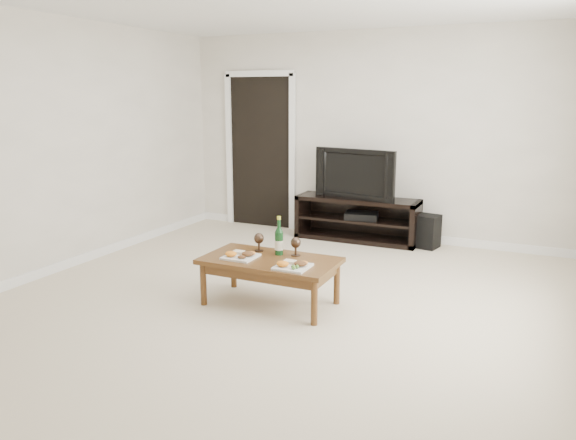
{
  "coord_description": "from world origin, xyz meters",
  "views": [
    {
      "loc": [
        2.06,
        -4.17,
        1.82
      ],
      "look_at": [
        -0.03,
        0.36,
        0.7
      ],
      "focal_mm": 35.0,
      "sensor_mm": 36.0,
      "label": 1
    }
  ],
  "objects_px": {
    "television": "(358,173)",
    "subwoofer": "(427,231)",
    "media_console": "(357,219)",
    "coffee_table": "(270,282)"
  },
  "relations": [
    {
      "from": "media_console",
      "to": "coffee_table",
      "type": "relative_size",
      "value": 1.32
    },
    {
      "from": "media_console",
      "to": "subwoofer",
      "type": "bearing_deg",
      "value": 1.22
    },
    {
      "from": "media_console",
      "to": "coffee_table",
      "type": "bearing_deg",
      "value": -89.89
    },
    {
      "from": "coffee_table",
      "to": "television",
      "type": "bearing_deg",
      "value": 90.11
    },
    {
      "from": "television",
      "to": "subwoofer",
      "type": "relative_size",
      "value": 2.69
    },
    {
      "from": "television",
      "to": "subwoofer",
      "type": "xyz_separation_m",
      "value": [
        0.88,
        0.02,
        -0.66
      ]
    },
    {
      "from": "television",
      "to": "coffee_table",
      "type": "relative_size",
      "value": 0.92
    },
    {
      "from": "television",
      "to": "subwoofer",
      "type": "bearing_deg",
      "value": 11.16
    },
    {
      "from": "media_console",
      "to": "subwoofer",
      "type": "xyz_separation_m",
      "value": [
        0.88,
        0.02,
        -0.07
      ]
    },
    {
      "from": "television",
      "to": "coffee_table",
      "type": "height_order",
      "value": "television"
    }
  ]
}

